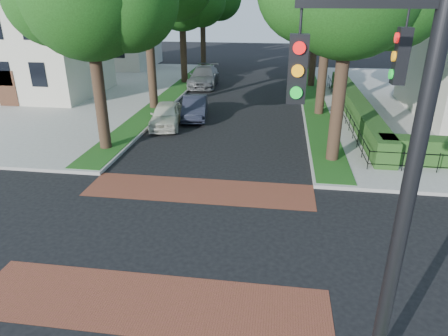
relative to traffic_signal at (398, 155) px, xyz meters
The scene contains 15 objects.
ground 8.09m from the traffic_signal, 137.91° to the left, with size 120.00×120.00×0.00m, color black.
sidewalk_nw 34.12m from the traffic_signal, 136.17° to the left, with size 30.00×30.00×0.15m, color gray.
crosswalk_far 10.20m from the traffic_signal, 122.69° to the left, with size 9.00×2.20×0.01m, color brown.
crosswalk_near 6.89m from the traffic_signal, 166.05° to the left, with size 9.00×2.20×0.01m, color brown.
grass_strip_ne 23.95m from the traffic_signal, 88.75° to the left, with size 1.60×29.80×0.02m, color #194714.
grass_strip_nw 26.06m from the traffic_signal, 113.63° to the left, with size 1.60×29.80×0.02m, color #194714.
tree_right_far 28.73m from the traffic_signal, 88.57° to the left, with size 7.25×6.23×9.74m.
hedge_main_road 20.01m from the traffic_signal, 81.75° to the left, with size 1.00×18.00×1.20m, color #1A3F16.
fence_main_road 19.95m from the traffic_signal, 84.08° to the left, with size 0.06×18.00×0.90m, color black, non-canonical shape.
house_left_near 30.29m from the traffic_signal, 132.28° to the left, with size 10.00×9.00×10.14m.
house_left_far 41.72m from the traffic_signal, 119.24° to the left, with size 10.00×9.00×10.14m.
traffic_signal is the anchor object (origin of this frame).
parked_car_front 18.35m from the traffic_signal, 118.29° to the left, with size 1.66×4.13×1.41m, color silver.
parked_car_middle 19.54m from the traffic_signal, 112.07° to the left, with size 1.45×4.15×1.37m, color #1F222F.
parked_car_rear 29.18m from the traffic_signal, 107.07° to the left, with size 2.28×5.61×1.63m, color slate.
Camera 1 is at (2.97, -10.70, 7.02)m, focal length 32.00 mm.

